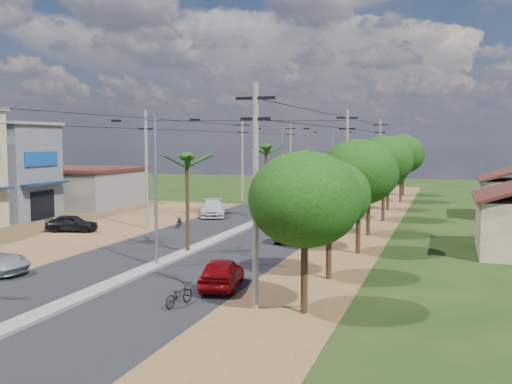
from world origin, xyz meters
TOP-DOWN VIEW (x-y plane):
  - ground at (0.00, 0.00)m, footprint 160.00×160.00m
  - road at (0.00, 15.00)m, footprint 12.00×110.00m
  - median at (0.00, 18.00)m, footprint 1.00×90.00m
  - dirt_lot_west at (-15.00, 8.00)m, footprint 18.00×46.00m
  - dirt_shoulder_east at (8.50, 15.00)m, footprint 5.00×90.00m
  - shophouse_grey at (-21.98, 14.00)m, footprint 9.00×6.40m
  - low_shed at (-21.00, 24.00)m, footprint 10.40×10.40m
  - tree_east_a at (9.50, -6.00)m, footprint 4.40×4.40m
  - tree_east_b at (9.30, 0.00)m, footprint 4.00×4.00m
  - tree_east_c at (9.70, 7.00)m, footprint 4.60×4.60m
  - tree_east_d at (9.40, 14.00)m, footprint 4.20×4.20m
  - tree_east_e at (9.60, 22.00)m, footprint 4.80×4.80m
  - tree_east_f at (9.20, 30.00)m, footprint 3.80×3.80m
  - tree_east_g at (9.80, 38.00)m, footprint 5.00×5.00m
  - tree_east_h at (9.50, 46.00)m, footprint 4.40×4.40m
  - palm_median_near at (0.00, 4.00)m, footprint 2.00×2.00m
  - palm_median_mid at (0.00, 20.00)m, footprint 2.00×2.00m
  - palm_median_far at (0.00, 36.00)m, footprint 2.00×2.00m
  - streetlight_near at (0.00, 0.00)m, footprint 5.10×0.18m
  - streetlight_mid at (0.00, 25.00)m, footprint 5.10×0.18m
  - streetlight_far at (0.00, 50.00)m, footprint 5.10×0.18m
  - utility_pole_w_b at (-7.00, 12.00)m, footprint 1.60×0.24m
  - utility_pole_w_c at (-7.00, 34.00)m, footprint 1.60×0.24m
  - utility_pole_w_d at (-7.00, 55.00)m, footprint 1.60×0.24m
  - utility_pole_e_a at (7.50, -6.00)m, footprint 1.60×0.24m
  - utility_pole_e_b at (7.50, 16.00)m, footprint 1.60×0.24m
  - utility_pole_e_c at (7.50, 38.00)m, footprint 1.60×0.24m
  - car_red_near at (5.00, -3.28)m, footprint 2.41×4.36m
  - car_silver_mid at (5.00, 10.06)m, footprint 2.39×4.56m
  - car_white_far at (-5.00, 20.31)m, footprint 3.73×5.42m
  - car_parked_dark at (-11.59, 9.01)m, footprint 3.98×2.34m
  - moto_rider_east at (4.42, -6.63)m, footprint 0.94×1.84m
  - moto_rider_west_a at (-5.00, 13.44)m, footprint 1.12×1.94m
  - moto_rider_west_b at (-1.20, 31.70)m, footprint 1.09×1.88m

SIDE VIEW (x-z plane):
  - ground at x=0.00m, z-range 0.00..0.00m
  - dirt_shoulder_east at x=8.50m, z-range 0.00..0.03m
  - dirt_lot_west at x=-15.00m, z-range 0.00..0.04m
  - road at x=0.00m, z-range 0.00..0.04m
  - median at x=0.00m, z-range 0.00..0.18m
  - moto_rider_east at x=4.42m, z-range 0.00..0.92m
  - moto_rider_west_a at x=-5.00m, z-range 0.00..0.96m
  - moto_rider_west_b at x=-1.20m, z-range 0.00..1.09m
  - car_parked_dark at x=-11.59m, z-range 0.00..1.27m
  - car_red_near at x=5.00m, z-range 0.00..1.40m
  - car_silver_mid at x=5.00m, z-range 0.00..1.43m
  - car_white_far at x=-5.00m, z-range 0.00..1.46m
  - low_shed at x=-21.00m, z-range -0.01..3.94m
  - tree_east_f at x=9.20m, z-range 1.13..6.64m
  - tree_east_b at x=9.30m, z-range 1.20..7.03m
  - shophouse_grey at x=-21.98m, z-range 0.01..8.31m
  - tree_east_d at x=9.40m, z-range 1.27..7.41m
  - tree_east_a at x=9.50m, z-range 1.30..7.67m
  - tree_east_h at x=9.50m, z-range 1.38..7.90m
  - utility_pole_w_b at x=-7.00m, z-range 0.26..9.26m
  - utility_pole_w_c at x=-7.00m, z-range 0.26..9.26m
  - utility_pole_w_d at x=-7.00m, z-range 0.26..9.26m
  - utility_pole_e_a at x=7.50m, z-range 0.26..9.26m
  - utility_pole_e_b at x=7.50m, z-range 0.26..9.26m
  - utility_pole_e_c at x=7.50m, z-range 0.26..9.26m
  - streetlight_near at x=0.00m, z-range 0.79..8.79m
  - streetlight_mid at x=0.00m, z-range 0.79..8.79m
  - streetlight_far at x=0.00m, z-range 0.79..8.79m
  - tree_east_c at x=9.70m, z-range 1.45..8.28m
  - tree_east_e at x=9.60m, z-range 1.52..8.66m
  - tree_east_g at x=9.80m, z-range 1.55..8.93m
  - palm_median_far at x=0.00m, z-range 2.34..8.19m
  - palm_median_near at x=0.00m, z-range 2.46..8.61m
  - palm_median_mid at x=0.00m, z-range 2.62..9.17m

